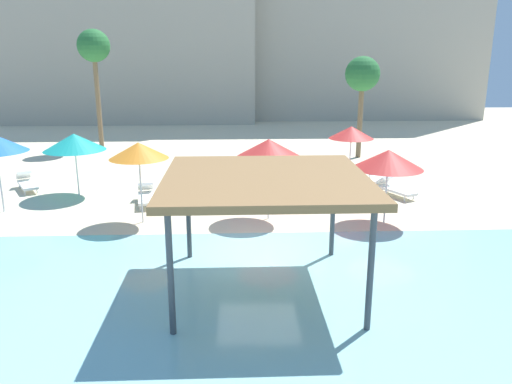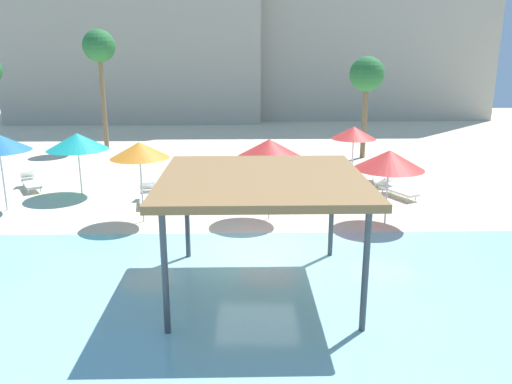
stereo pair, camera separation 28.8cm
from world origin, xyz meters
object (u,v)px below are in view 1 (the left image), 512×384
lounge_chair_0 (27,182)px  lounge_chair_5 (333,195)px  lounge_chair_2 (377,176)px  palm_tree_0 (94,49)px  beach_umbrella_teal_1 (74,142)px  lounge_chair_6 (394,188)px  beach_umbrella_red_4 (269,148)px  beach_umbrella_orange_0 (139,151)px  lounge_chair_3 (146,195)px  shade_pavilion (266,182)px  lounge_chair_1 (194,189)px  beach_umbrella_red_6 (388,159)px  beach_umbrella_red_3 (351,133)px  palm_tree_1 (362,76)px

lounge_chair_0 → lounge_chair_5: size_ratio=0.98×
lounge_chair_2 → palm_tree_0: size_ratio=0.28×
beach_umbrella_teal_1 → lounge_chair_6: size_ratio=1.32×
beach_umbrella_red_4 → lounge_chair_6: 6.52m
beach_umbrella_orange_0 → lounge_chair_0: bearing=141.6°
lounge_chair_6 → palm_tree_0: palm_tree_0 is taller
lounge_chair_3 → shade_pavilion: bearing=18.7°
lounge_chair_3 → palm_tree_0: (-4.68, 11.74, 5.63)m
lounge_chair_1 → lounge_chair_2: bearing=87.1°
beach_umbrella_orange_0 → lounge_chair_6: size_ratio=1.45×
shade_pavilion → beach_umbrella_teal_1: bearing=129.1°
beach_umbrella_teal_1 → palm_tree_0: (-1.68, 10.46, 3.70)m
lounge_chair_1 → lounge_chair_3: size_ratio=1.01×
lounge_chair_2 → beach_umbrella_red_6: bearing=-2.2°
shade_pavilion → beach_umbrella_orange_0: size_ratio=1.70×
beach_umbrella_red_6 → beach_umbrella_red_3: bearing=93.2°
beach_umbrella_red_3 → lounge_chair_5: (-1.12, -2.16, -2.15)m
lounge_chair_1 → palm_tree_0: size_ratio=0.28×
beach_umbrella_red_3 → lounge_chair_5: 3.25m
beach_umbrella_red_4 → lounge_chair_1: size_ratio=1.45×
beach_umbrella_red_3 → lounge_chair_3: bearing=-167.7°
beach_umbrella_red_6 → palm_tree_1: bearing=81.0°
shade_pavilion → palm_tree_1: 17.64m
beach_umbrella_red_3 → beach_umbrella_red_4: 5.46m
beach_umbrella_red_6 → palm_tree_0: 20.05m
beach_umbrella_orange_0 → lounge_chair_3: size_ratio=1.44×
lounge_chair_0 → lounge_chair_2: size_ratio=0.98×
lounge_chair_5 → lounge_chair_3: bearing=-80.0°
lounge_chair_2 → lounge_chair_3: bearing=-63.6°
lounge_chair_5 → palm_tree_1: palm_tree_1 is taller
lounge_chair_3 → lounge_chair_6: bearing=83.8°
beach_umbrella_teal_1 → lounge_chair_0: 3.33m
lounge_chair_6 → beach_umbrella_red_4: bearing=-88.7°
lounge_chair_1 → lounge_chair_5: size_ratio=1.00×
lounge_chair_3 → beach_umbrella_orange_0: bearing=-3.8°
palm_tree_0 → palm_tree_1: (15.24, -3.01, -1.43)m
beach_umbrella_red_3 → lounge_chair_6: (1.64, -1.11, -2.15)m
beach_umbrella_red_3 → palm_tree_0: size_ratio=0.39×
beach_umbrella_red_4 → beach_umbrella_teal_1: bearing=156.4°
beach_umbrella_orange_0 → lounge_chair_5: bearing=15.7°
beach_umbrella_teal_1 → lounge_chair_3: size_ratio=1.32×
beach_umbrella_teal_1 → lounge_chair_0: beach_umbrella_teal_1 is taller
palm_tree_0 → beach_umbrella_red_3: bearing=-36.9°
beach_umbrella_red_6 → lounge_chair_5: size_ratio=1.31×
lounge_chair_2 → palm_tree_1: 7.25m
shade_pavilion → beach_umbrella_red_6: bearing=47.9°
beach_umbrella_teal_1 → lounge_chair_1: size_ratio=1.31×
palm_tree_1 → lounge_chair_1: bearing=-138.0°
shade_pavilion → lounge_chair_2: (5.73, 10.50, -2.45)m
lounge_chair_0 → palm_tree_0: (0.84, 9.45, 5.63)m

